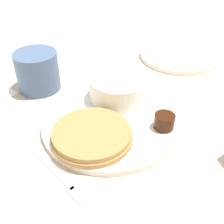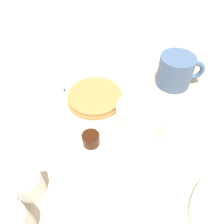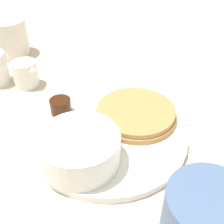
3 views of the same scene
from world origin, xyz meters
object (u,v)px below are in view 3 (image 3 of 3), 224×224
object	(u,v)px
bowl	(80,148)
fork	(164,100)
plate	(108,135)
second_mug	(7,38)
creamer_pitcher_near	(25,73)

from	to	relation	value
bowl	fork	distance (m)	0.23
fork	plate	bearing A→B (deg)	-69.49
second_mug	fork	bearing A→B (deg)	36.38
creamer_pitcher_near	fork	bearing A→B (deg)	54.39
bowl	creamer_pitcher_near	world-z (taller)	bowl
plate	fork	bearing A→B (deg)	110.51
bowl	fork	size ratio (longest dim) A/B	0.87
fork	second_mug	world-z (taller)	second_mug
bowl	second_mug	xyz separation A→B (m)	(-0.42, -0.04, 0.01)
second_mug	creamer_pitcher_near	bearing A→B (deg)	3.63
creamer_pitcher_near	bowl	bearing A→B (deg)	6.76
fork	second_mug	size ratio (longest dim) A/B	1.09
bowl	second_mug	size ratio (longest dim) A/B	0.95
plate	second_mug	distance (m)	0.40
second_mug	plate	bearing A→B (deg)	14.85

